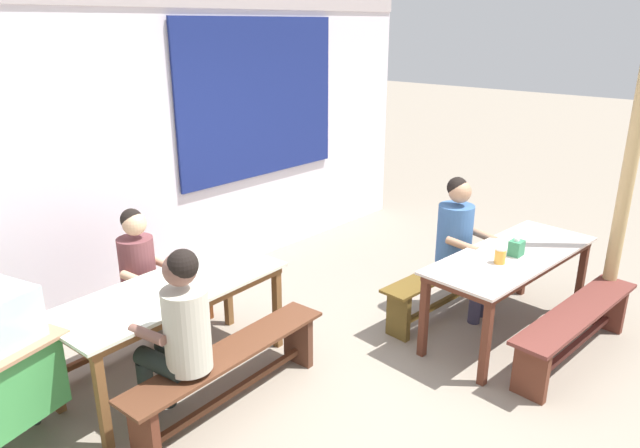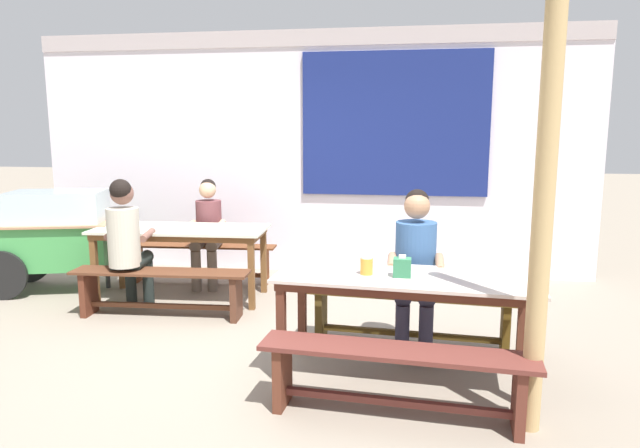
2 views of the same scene
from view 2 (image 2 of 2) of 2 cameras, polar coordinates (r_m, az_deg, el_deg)
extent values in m
plane|color=gray|center=(4.85, -6.84, -12.18)|extent=(40.00, 40.00, 0.00)
cube|color=white|center=(7.09, -1.21, 6.28)|extent=(6.93, 0.12, 2.77)
cube|color=navy|center=(6.88, 7.52, 9.96)|extent=(2.22, 0.03, 1.70)
cube|color=#B3A5A6|center=(7.18, -1.22, 18.18)|extent=(6.93, 0.20, 0.20)
cube|color=silver|center=(6.11, -13.86, -0.49)|extent=(1.83, 0.83, 0.03)
cube|color=brown|center=(6.12, -13.85, -0.89)|extent=(1.75, 0.77, 0.06)
cube|color=brown|center=(6.26, -5.71, -3.86)|extent=(0.06, 0.06, 0.68)
cube|color=brown|center=(5.69, -6.93, -5.28)|extent=(0.06, 0.06, 0.68)
cube|color=brown|center=(6.78, -19.39, -3.34)|extent=(0.06, 0.06, 0.68)
cube|color=brown|center=(6.24, -21.75, -4.56)|extent=(0.06, 0.06, 0.68)
cube|color=beige|center=(4.07, 8.61, -5.31)|extent=(1.88, 0.82, 0.02)
cube|color=#552A1C|center=(4.08, 8.60, -5.87)|extent=(1.79, 0.76, 0.06)
cube|color=#552A1C|center=(4.49, 19.66, -9.87)|extent=(0.06, 0.06, 0.68)
cube|color=#552A1C|center=(3.95, 20.58, -12.58)|extent=(0.06, 0.06, 0.68)
cube|color=#552A1C|center=(4.59, -1.81, -8.83)|extent=(0.06, 0.06, 0.68)
cube|color=#552A1C|center=(4.08, -3.92, -11.28)|extent=(0.06, 0.06, 0.68)
cube|color=brown|center=(6.73, -12.04, -2.17)|extent=(1.79, 0.35, 0.02)
cube|color=brown|center=(6.59, -5.58, -4.28)|extent=(0.07, 0.22, 0.43)
cube|color=brown|center=(7.05, -17.94, -3.79)|extent=(0.07, 0.22, 0.43)
cube|color=brown|center=(6.81, -11.94, -4.94)|extent=(1.50, 0.13, 0.04)
cube|color=#55301D|center=(5.62, -15.81, -4.68)|extent=(1.72, 0.41, 0.02)
cube|color=#543021|center=(5.45, -8.46, -7.32)|extent=(0.08, 0.27, 0.43)
cube|color=#572A1B|center=(5.98, -22.30, -6.44)|extent=(0.08, 0.27, 0.43)
cube|color=#55301D|center=(5.71, -15.65, -7.95)|extent=(1.43, 0.13, 0.04)
cube|color=brown|center=(4.74, 9.12, -7.08)|extent=(1.77, 0.39, 0.02)
cube|color=#563E13|center=(4.82, 18.18, -10.00)|extent=(0.08, 0.23, 0.43)
cube|color=brown|center=(4.91, 0.11, -9.13)|extent=(0.08, 0.23, 0.43)
cube|color=brown|center=(4.85, 9.02, -10.88)|extent=(1.47, 0.15, 0.04)
cube|color=brown|center=(3.59, 7.67, -12.62)|extent=(1.72, 0.43, 0.03)
cube|color=brown|center=(3.70, 19.43, -16.28)|extent=(0.08, 0.27, 0.43)
cube|color=brown|center=(3.81, -3.81, -14.91)|extent=(0.08, 0.27, 0.43)
cube|color=brown|center=(3.73, 7.55, -17.37)|extent=(1.42, 0.15, 0.04)
cube|color=#429A4C|center=(6.95, -24.72, -1.94)|extent=(1.23, 0.92, 0.49)
cube|color=silver|center=(6.89, -24.97, 1.53)|extent=(1.11, 0.83, 0.36)
cube|color=#A97B5A|center=(6.91, -24.87, 0.14)|extent=(1.33, 1.02, 0.02)
cylinder|color=black|center=(7.50, -27.40, -3.27)|extent=(0.52, 0.19, 0.53)
cylinder|color=black|center=(6.86, -29.47, -4.56)|extent=(0.52, 0.19, 0.53)
cylinder|color=#333333|center=(6.90, -20.61, -4.97)|extent=(0.05, 0.05, 0.26)
cylinder|color=#3F3F3F|center=(6.73, -18.90, -0.66)|extent=(0.21, 0.63, 0.04)
cylinder|color=#212926|center=(6.10, -16.94, -5.69)|extent=(0.11, 0.11, 0.45)
cylinder|color=#212926|center=(6.16, -18.54, -5.63)|extent=(0.11, 0.11, 0.45)
cylinder|color=#212926|center=(5.87, -17.61, -3.53)|extent=(0.18, 0.42, 0.13)
cylinder|color=#212926|center=(5.93, -19.26, -3.49)|extent=(0.18, 0.42, 0.13)
cylinder|color=#BDB7A5|center=(5.68, -19.19, -1.27)|extent=(0.30, 0.30, 0.56)
sphere|color=brown|center=(5.64, -19.35, 2.94)|extent=(0.22, 0.22, 0.22)
sphere|color=black|center=(5.61, -19.48, 3.29)|extent=(0.20, 0.20, 0.20)
cylinder|color=brown|center=(5.79, -16.99, -1.07)|extent=(0.11, 0.31, 0.09)
cylinder|color=brown|center=(5.91, -20.13, -1.04)|extent=(0.11, 0.31, 0.08)
cylinder|color=#323045|center=(4.51, 8.29, -10.83)|extent=(0.11, 0.11, 0.45)
cylinder|color=#323045|center=(4.51, 10.61, -10.88)|extent=(0.11, 0.11, 0.45)
cylinder|color=#323045|center=(4.57, 8.40, -6.88)|extent=(0.13, 0.35, 0.13)
cylinder|color=#323045|center=(4.57, 10.67, -6.94)|extent=(0.13, 0.35, 0.13)
cylinder|color=#385E95|center=(4.65, 9.61, -3.19)|extent=(0.33, 0.33, 0.56)
sphere|color=#AA7C5C|center=(4.56, 9.76, 1.81)|extent=(0.21, 0.21, 0.21)
sphere|color=black|center=(4.59, 9.77, 2.30)|extent=(0.19, 0.19, 0.19)
cylinder|color=#AA7C5C|center=(4.48, 7.27, -3.79)|extent=(0.07, 0.31, 0.10)
cylinder|color=#AA7C5C|center=(4.49, 11.99, -3.91)|extent=(0.07, 0.31, 0.11)
cylinder|color=#6C5E52|center=(6.46, -12.38, -4.65)|extent=(0.11, 0.11, 0.45)
cylinder|color=#6C5E52|center=(6.42, -10.81, -4.69)|extent=(0.11, 0.11, 0.45)
cylinder|color=#6C5E52|center=(6.55, -12.14, -1.96)|extent=(0.18, 0.37, 0.13)
cylinder|color=#6C5E52|center=(6.51, -10.59, -1.97)|extent=(0.18, 0.37, 0.13)
cylinder|color=brown|center=(6.65, -11.14, 0.27)|extent=(0.29, 0.29, 0.48)
sphere|color=tan|center=(6.58, -11.28, 3.40)|extent=(0.19, 0.19, 0.19)
sphere|color=black|center=(6.60, -11.23, 3.72)|extent=(0.18, 0.18, 0.18)
cylinder|color=tan|center=(6.51, -12.89, -0.13)|extent=(0.11, 0.31, 0.08)
cylinder|color=tan|center=(6.44, -10.02, -0.14)|extent=(0.11, 0.31, 0.10)
cube|color=#327A51|center=(4.02, 8.28, -4.36)|extent=(0.12, 0.10, 0.13)
cube|color=white|center=(4.00, 8.31, -3.27)|extent=(0.05, 0.03, 0.02)
cylinder|color=gold|center=(4.05, 4.71, -4.27)|extent=(0.09, 0.09, 0.12)
cylinder|color=white|center=(4.04, 4.73, -3.36)|extent=(0.08, 0.08, 0.02)
cylinder|color=tan|center=(3.45, 21.55, 0.72)|extent=(0.12, 0.12, 2.60)
camera|label=1|loc=(5.05, -57.95, 14.82)|focal=32.44mm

